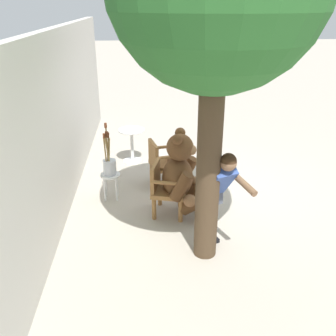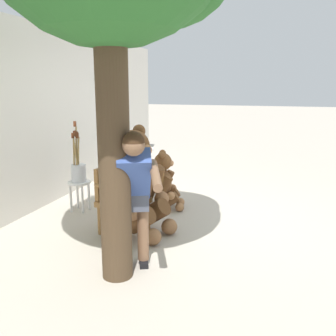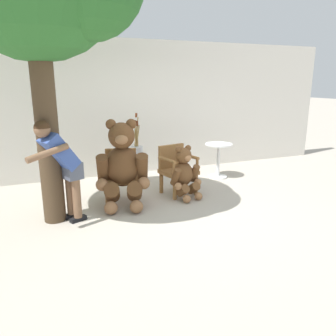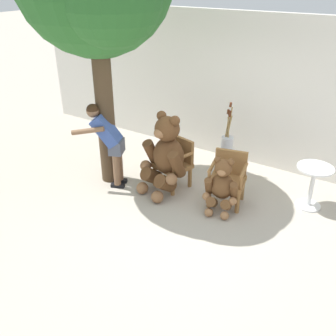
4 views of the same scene
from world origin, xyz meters
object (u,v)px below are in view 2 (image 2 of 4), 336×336
Objects in this scene: teddy_bear_large at (137,183)px; teddy_bear_small at (165,181)px; white_stool at (80,188)px; round_side_table at (139,162)px; wooden_chair_left at (120,197)px; brush_bucket at (78,169)px; person_visitor at (134,188)px; wooden_chair_right at (147,179)px.

teddy_bear_large is 1.53× the size of teddy_bear_small.
round_side_table is at bearing -11.63° from white_stool.
wooden_chair_left is 1.10m from brush_bucket.
wooden_chair_left is 1.22m from person_visitor.
wooden_chair_left is 0.94× the size of brush_bucket.
white_stool is (0.59, 1.17, -0.33)m from teddy_bear_large.
wooden_chair_right is 1.03m from white_stool.
round_side_table is (1.64, -0.34, -0.21)m from brush_bucket.
round_side_table is (1.17, 0.87, 0.00)m from teddy_bear_small.
wooden_chair_left reaches higher than round_side_table.
wooden_chair_right is 2.11m from person_visitor.
teddy_bear_large is 1.32m from brush_bucket.
white_stool is (-0.47, 1.21, -0.09)m from teddy_bear_small.
teddy_bear_small reaches higher than wooden_chair_right.
teddy_bear_large is 1.35m from white_stool.
brush_bucket is at bearing 168.28° from round_side_table.
brush_bucket is at bearing 116.07° from wooden_chair_right.
teddy_bear_large is 1.54× the size of brush_bucket.
round_side_table is (1.64, -0.34, 0.09)m from white_stool.
teddy_bear_small is (1.03, -0.29, -0.02)m from wooden_chair_left.
white_stool is (0.56, 0.92, -0.11)m from wooden_chair_left.
teddy_bear_small reaches higher than white_stool.
teddy_bear_small is at bearing 8.76° from person_visitor.
white_stool is at bearing 111.43° from teddy_bear_small.
person_visitor is 3.41m from round_side_table.
teddy_bear_small reaches higher than round_side_table.
wooden_chair_right is 1.19× the size of round_side_table.
brush_bucket reaches higher than white_stool.
teddy_bear_large is 0.94× the size of person_visitor.
person_visitor reaches higher than white_stool.
wooden_chair_left is at bearing -165.20° from round_side_table.
brush_bucket is at bearing 111.44° from teddy_bear_small.
wooden_chair_left is 2.28m from round_side_table.
teddy_bear_large is 3.04× the size of white_stool.
round_side_table is at bearing 36.68° from teddy_bear_small.
person_visitor is at bearing -171.24° from teddy_bear_small.
brush_bucket is at bearing 116.07° from white_stool.
teddy_bear_small is (0.02, -0.29, -0.02)m from wooden_chair_right.
wooden_chair_left is 1.01m from wooden_chair_right.
teddy_bear_small is (1.07, -0.04, -0.24)m from teddy_bear_large.
round_side_table reaches higher than white_stool.
white_stool is 0.50× the size of brush_bucket.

